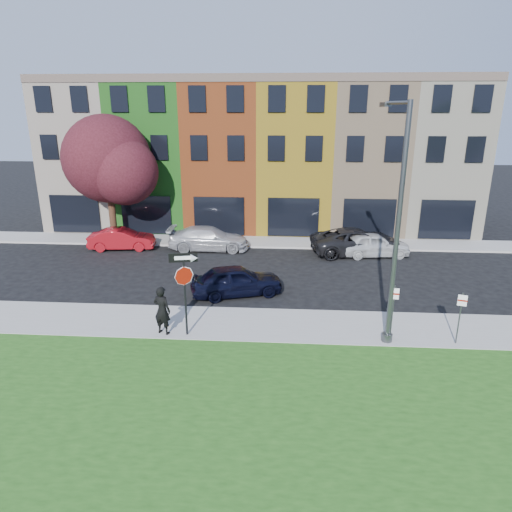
# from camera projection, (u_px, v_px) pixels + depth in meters

# --- Properties ---
(ground) EXTENTS (120.00, 120.00, 0.00)m
(ground) POSITION_uv_depth(u_px,v_px,m) (297.00, 367.00, 15.65)
(ground) COLOR black
(ground) RESTS_ON ground
(sidewalk_near) EXTENTS (40.00, 3.00, 0.12)m
(sidewalk_near) POSITION_uv_depth(u_px,v_px,m) (345.00, 328.00, 18.35)
(sidewalk_near) COLOR gray
(sidewalk_near) RESTS_ON ground
(sidewalk_far) EXTENTS (40.00, 2.40, 0.12)m
(sidewalk_far) POSITION_uv_depth(u_px,v_px,m) (247.00, 242.00, 30.05)
(sidewalk_far) COLOR gray
(sidewalk_far) RESTS_ON ground
(rowhouse_block) EXTENTS (30.00, 10.12, 10.00)m
(rowhouse_block) POSITION_uv_depth(u_px,v_px,m) (261.00, 156.00, 34.35)
(rowhouse_block) COLOR beige
(rowhouse_block) RESTS_ON ground
(stop_sign) EXTENTS (1.04, 0.25, 3.31)m
(stop_sign) POSITION_uv_depth(u_px,v_px,m) (184.00, 278.00, 16.94)
(stop_sign) COLOR black
(stop_sign) RESTS_ON sidewalk_near
(man) EXTENTS (1.00, 0.90, 1.94)m
(man) POSITION_uv_depth(u_px,v_px,m) (162.00, 310.00, 17.48)
(man) COLOR black
(man) RESTS_ON sidewalk_near
(sedan_near) EXTENTS (4.19, 5.27, 1.46)m
(sedan_near) POSITION_uv_depth(u_px,v_px,m) (237.00, 280.00, 21.51)
(sedan_near) COLOR black
(sedan_near) RESTS_ON ground
(parked_car_red) EXTENTS (2.43, 4.39, 1.33)m
(parked_car_red) POSITION_uv_depth(u_px,v_px,m) (122.00, 239.00, 28.48)
(parked_car_red) COLOR maroon
(parked_car_red) RESTS_ON ground
(parked_car_silver) EXTENTS (2.26, 5.07, 1.44)m
(parked_car_silver) POSITION_uv_depth(u_px,v_px,m) (209.00, 238.00, 28.38)
(parked_car_silver) COLOR #A6A6AA
(parked_car_silver) RESTS_ON ground
(parked_car_dark) EXTENTS (4.73, 6.58, 1.55)m
(parked_car_dark) POSITION_uv_depth(u_px,v_px,m) (357.00, 241.00, 27.59)
(parked_car_dark) COLOR black
(parked_car_dark) RESTS_ON ground
(parked_car_white) EXTENTS (2.83, 4.68, 1.44)m
(parked_car_white) POSITION_uv_depth(u_px,v_px,m) (374.00, 244.00, 27.16)
(parked_car_white) COLOR silver
(parked_car_white) RESTS_ON ground
(street_lamp) EXTENTS (0.74, 2.56, 8.63)m
(street_lamp) POSITION_uv_depth(u_px,v_px,m) (395.00, 228.00, 16.03)
(street_lamp) COLOR #484B4D
(street_lamp) RESTS_ON sidewalk_near
(parking_sign_a) EXTENTS (0.32, 0.09, 2.25)m
(parking_sign_a) POSITION_uv_depth(u_px,v_px,m) (393.00, 307.00, 16.74)
(parking_sign_a) COLOR #484B4D
(parking_sign_a) RESTS_ON sidewalk_near
(parking_sign_b) EXTENTS (0.31, 0.13, 2.02)m
(parking_sign_b) POSITION_uv_depth(u_px,v_px,m) (460.00, 312.00, 16.62)
(parking_sign_b) COLOR #484B4D
(parking_sign_b) RESTS_ON sidewalk_near
(tree_purple) EXTENTS (6.53, 5.71, 8.02)m
(tree_purple) POSITION_uv_depth(u_px,v_px,m) (109.00, 161.00, 28.61)
(tree_purple) COLOR black
(tree_purple) RESTS_ON sidewalk_far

